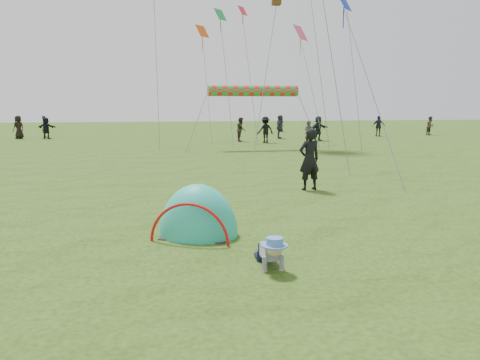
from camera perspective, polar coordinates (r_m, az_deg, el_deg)
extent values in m
plane|color=#1C3E0D|center=(7.80, 11.39, -9.81)|extent=(140.00, 140.00, 0.00)
ellipsoid|color=#1E9F6A|center=(9.23, -5.09, -6.69)|extent=(1.94, 1.80, 2.02)
imported|color=black|center=(14.05, 8.45, 2.49)|extent=(0.74, 0.55, 1.84)
imported|color=#342623|center=(33.26, 0.13, 6.18)|extent=(0.83, 0.96, 1.70)
imported|color=#2D354B|center=(36.32, 4.79, 6.45)|extent=(0.80, 1.13, 1.78)
imported|color=black|center=(46.18, 4.97, 6.89)|extent=(0.63, 0.86, 1.62)
imported|color=black|center=(39.05, -22.54, 5.87)|extent=(1.59, 0.99, 1.63)
imported|color=#28262E|center=(29.63, 8.38, 5.64)|extent=(0.66, 0.69, 1.59)
imported|color=#43342E|center=(43.63, 22.20, 6.14)|extent=(0.96, 0.87, 1.62)
imported|color=#1D222D|center=(40.43, 16.54, 6.32)|extent=(1.07, 0.65, 1.70)
imported|color=black|center=(31.99, 3.11, 6.13)|extent=(1.26, 0.87, 1.78)
imported|color=black|center=(40.00, -25.39, 5.85)|extent=(0.99, 1.02, 1.77)
imported|color=black|center=(34.43, 9.52, 6.23)|extent=(1.70, 1.25, 1.78)
imported|color=#242228|center=(41.05, -22.70, 6.04)|extent=(0.63, 0.74, 1.72)
cylinder|color=red|center=(27.51, 1.64, 10.83)|extent=(5.26, 0.64, 0.64)
plane|color=#D84E0A|center=(36.64, -4.63, 17.63)|extent=(1.11, 1.11, 0.91)
plane|color=#158C44|center=(34.08, -2.41, 19.50)|extent=(0.98, 0.98, 0.80)
plane|color=#1330BD|center=(19.35, 12.56, 20.46)|extent=(0.83, 0.83, 0.68)
plane|color=#DA4462|center=(33.58, 7.39, 17.37)|extent=(1.26, 1.26, 1.03)
plane|color=red|center=(35.67, 0.31, 19.94)|extent=(0.82, 0.82, 0.67)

